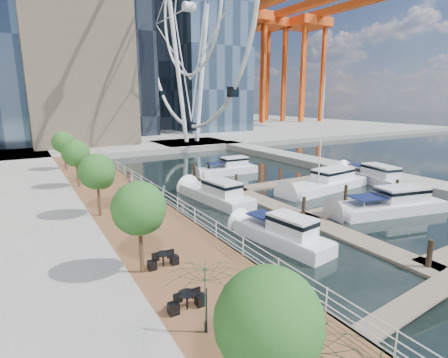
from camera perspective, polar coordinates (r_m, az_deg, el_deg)
ground at (r=21.84m, az=21.58°, el=-13.38°), size 520.00×520.00×0.00m
boardwalk at (r=28.93m, az=-15.19°, el=-5.35°), size 6.00×60.00×1.00m
seawall at (r=29.79m, az=-9.62°, el=-4.54°), size 0.25×60.00×1.00m
land_far at (r=115.11m, az=-22.63°, el=7.53°), size 200.00×114.00×1.00m
breakwater at (r=48.70m, az=17.84°, el=1.83°), size 4.00×60.00×1.00m
pier at (r=70.90m, az=-5.28°, el=5.70°), size 14.00×12.00×1.00m
railing at (r=29.47m, az=-9.87°, el=-2.67°), size 0.10×60.00×1.05m
floating_docks at (r=33.43m, az=16.75°, el=-3.00°), size 16.00×34.00×2.60m
ferris_wheel at (r=72.27m, az=-5.74°, el=26.11°), size 5.80×45.60×47.80m
port_cranes at (r=136.46m, az=7.77°, el=17.28°), size 40.00×52.00×38.00m
street_trees at (r=26.54m, az=-20.07°, el=1.14°), size 2.60×42.60×4.60m
cafe_tables at (r=13.69m, az=-0.60°, el=-22.70°), size 2.50×13.70×0.74m
yacht_foreground at (r=32.71m, az=25.28°, el=-4.96°), size 11.20×5.23×2.15m
pedestrian_near at (r=23.28m, az=-10.80°, el=-5.97°), size 0.74×0.57×1.80m
pedestrian_mid at (r=34.45m, az=-15.30°, el=-0.06°), size 0.80×0.96×1.77m
pedestrian_far at (r=41.05m, az=-21.57°, el=1.49°), size 1.08×0.85×1.70m
moored_yachts at (r=36.68m, az=15.63°, el=-2.34°), size 24.60×38.37×11.50m
cafe_seating at (r=11.07m, az=9.60°, el=-26.55°), size 4.63×9.68×2.75m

